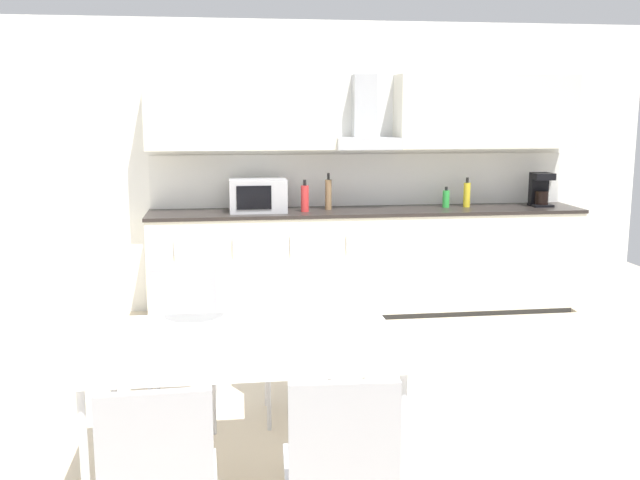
# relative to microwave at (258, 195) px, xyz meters

# --- Properties ---
(ground_plane) EXTENTS (8.61, 8.98, 0.02)m
(ground_plane) POSITION_rel_microwave_xyz_m (0.15, -2.70, -1.07)
(ground_plane) COLOR beige
(wall_back) EXTENTS (6.89, 0.10, 2.54)m
(wall_back) POSITION_rel_microwave_xyz_m (0.15, 0.34, 0.21)
(wall_back) COLOR white
(wall_back) RESTS_ON ground_plane
(kitchen_counter) EXTENTS (3.78, 0.61, 0.92)m
(kitchen_counter) POSITION_rel_microwave_xyz_m (0.95, 0.00, -0.60)
(kitchen_counter) COLOR #333333
(kitchen_counter) RESTS_ON ground_plane
(backsplash_tile) EXTENTS (3.76, 0.02, 0.46)m
(backsplash_tile) POSITION_rel_microwave_xyz_m (0.95, 0.28, 0.09)
(backsplash_tile) COLOR silver
(backsplash_tile) RESTS_ON kitchen_counter
(upper_wall_cabinets) EXTENTS (3.76, 0.40, 0.64)m
(upper_wall_cabinets) POSITION_rel_microwave_xyz_m (0.95, 0.12, 0.69)
(upper_wall_cabinets) COLOR silver
(microwave) EXTENTS (0.48, 0.35, 0.28)m
(microwave) POSITION_rel_microwave_xyz_m (0.00, 0.00, 0.00)
(microwave) COLOR #ADADB2
(microwave) RESTS_ON kitchen_counter
(coffee_maker) EXTENTS (0.18, 0.19, 0.30)m
(coffee_maker) POSITION_rel_microwave_xyz_m (2.54, 0.03, 0.01)
(coffee_maker) COLOR black
(coffee_maker) RESTS_ON kitchen_counter
(bottle_red) EXTENTS (0.07, 0.07, 0.27)m
(bottle_red) POSITION_rel_microwave_xyz_m (0.40, -0.06, -0.02)
(bottle_red) COLOR red
(bottle_red) RESTS_ON kitchen_counter
(bottle_brown) EXTENTS (0.06, 0.06, 0.32)m
(bottle_brown) POSITION_rel_microwave_xyz_m (0.61, 0.04, -0.00)
(bottle_brown) COLOR brown
(bottle_brown) RESTS_ON kitchen_counter
(bottle_yellow) EXTENTS (0.06, 0.06, 0.26)m
(bottle_yellow) POSITION_rel_microwave_xyz_m (1.86, 0.04, -0.03)
(bottle_yellow) COLOR yellow
(bottle_yellow) RESTS_ON kitchen_counter
(bottle_green) EXTENTS (0.06, 0.06, 0.18)m
(bottle_green) POSITION_rel_microwave_xyz_m (1.67, 0.04, -0.06)
(bottle_green) COLOR green
(bottle_green) RESTS_ON kitchen_counter
(dining_table) EXTENTS (1.43, 0.91, 0.73)m
(dining_table) POSITION_rel_microwave_xyz_m (-0.21, -2.87, -0.38)
(dining_table) COLOR white
(dining_table) RESTS_ON ground_plane
(chair_near_left) EXTENTS (0.41, 0.41, 0.87)m
(chair_near_left) POSITION_rel_microwave_xyz_m (-0.53, -3.71, -0.53)
(chair_near_left) COLOR #B2B2B7
(chair_near_left) RESTS_ON ground_plane
(chair_far_left) EXTENTS (0.41, 0.41, 0.87)m
(chair_far_left) POSITION_rel_microwave_xyz_m (-0.53, -2.03, -0.53)
(chair_far_left) COLOR #B2B2B7
(chair_far_left) RESTS_ON ground_plane
(chair_near_right) EXTENTS (0.42, 0.42, 0.87)m
(chair_near_right) POSITION_rel_microwave_xyz_m (0.11, -3.71, -0.53)
(chair_near_right) COLOR #B2B2B7
(chair_near_right) RESTS_ON ground_plane
(chair_far_right) EXTENTS (0.41, 0.41, 0.87)m
(chair_far_right) POSITION_rel_microwave_xyz_m (0.11, -2.03, -0.53)
(chair_far_right) COLOR #B2B2B7
(chair_far_right) RESTS_ON ground_plane
(pendant_lamp) EXTENTS (0.32, 0.32, 0.22)m
(pendant_lamp) POSITION_rel_microwave_xyz_m (-0.21, -2.87, 0.86)
(pendant_lamp) COLOR silver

